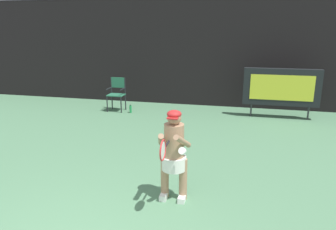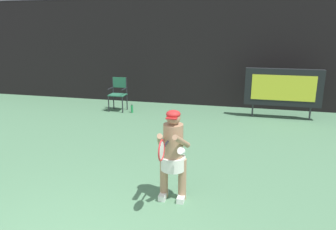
{
  "view_description": "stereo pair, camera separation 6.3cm",
  "coord_description": "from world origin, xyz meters",
  "px_view_note": "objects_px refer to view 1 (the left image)",
  "views": [
    {
      "loc": [
        1.93,
        -2.56,
        2.7
      ],
      "look_at": [
        0.57,
        3.22,
        1.05
      ],
      "focal_mm": 34.33,
      "sensor_mm": 36.0,
      "label": 1
    },
    {
      "loc": [
        1.99,
        -2.55,
        2.7
      ],
      "look_at": [
        0.57,
        3.22,
        1.05
      ],
      "focal_mm": 34.33,
      "sensor_mm": 36.0,
      "label": 2
    }
  ],
  "objects_px": {
    "umpire_chair": "(117,92)",
    "water_bottle": "(131,109)",
    "tennis_player": "(174,152)",
    "tennis_racket": "(163,150)",
    "scoreboard": "(281,87)"
  },
  "relations": [
    {
      "from": "umpire_chair",
      "to": "tennis_racket",
      "type": "bearing_deg",
      "value": -61.98
    },
    {
      "from": "umpire_chair",
      "to": "tennis_racket",
      "type": "height_order",
      "value": "tennis_racket"
    },
    {
      "from": "tennis_racket",
      "to": "water_bottle",
      "type": "bearing_deg",
      "value": 126.0
    },
    {
      "from": "tennis_player",
      "to": "scoreboard",
      "type": "bearing_deg",
      "value": 68.49
    },
    {
      "from": "scoreboard",
      "to": "tennis_player",
      "type": "xyz_separation_m",
      "value": [
        -2.11,
        -5.34,
        -0.14
      ]
    },
    {
      "from": "umpire_chair",
      "to": "water_bottle",
      "type": "height_order",
      "value": "umpire_chair"
    },
    {
      "from": "tennis_player",
      "to": "tennis_racket",
      "type": "relative_size",
      "value": 2.45
    },
    {
      "from": "tennis_racket",
      "to": "scoreboard",
      "type": "bearing_deg",
      "value": 81.35
    },
    {
      "from": "tennis_racket",
      "to": "umpire_chair",
      "type": "bearing_deg",
      "value": 129.66
    },
    {
      "from": "scoreboard",
      "to": "umpire_chair",
      "type": "bearing_deg",
      "value": -177.13
    },
    {
      "from": "scoreboard",
      "to": "water_bottle",
      "type": "bearing_deg",
      "value": -174.39
    },
    {
      "from": "water_bottle",
      "to": "tennis_racket",
      "type": "relative_size",
      "value": 0.44
    },
    {
      "from": "umpire_chair",
      "to": "tennis_player",
      "type": "height_order",
      "value": "tennis_player"
    },
    {
      "from": "tennis_player",
      "to": "tennis_racket",
      "type": "distance_m",
      "value": 0.53
    },
    {
      "from": "scoreboard",
      "to": "umpire_chair",
      "type": "relative_size",
      "value": 2.04
    }
  ]
}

